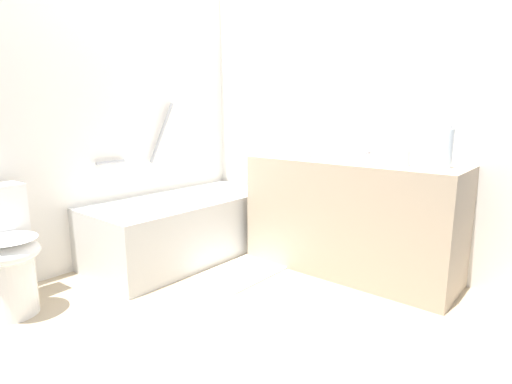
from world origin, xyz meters
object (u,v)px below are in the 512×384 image
(bathtub, at_px, (185,224))
(drinking_glass_0, at_px, (282,149))
(water_bottle_2, at_px, (447,148))
(drinking_glass_1, at_px, (404,158))
(sink_faucet, at_px, (368,156))
(water_bottle_0, at_px, (306,145))
(bath_mat, at_px, (245,271))
(sink_basin, at_px, (358,159))
(toilet, at_px, (2,253))
(water_bottle_1, at_px, (335,143))

(bathtub, distance_m, drinking_glass_0, 1.01)
(water_bottle_2, xyz_separation_m, drinking_glass_1, (-0.06, 0.24, -0.07))
(bathtub, relative_size, sink_faucet, 10.25)
(sink_faucet, height_order, water_bottle_2, water_bottle_2)
(water_bottle_0, relative_size, bath_mat, 0.30)
(bath_mat, bearing_deg, sink_faucet, -44.43)
(water_bottle_0, bearing_deg, drinking_glass_0, 89.78)
(drinking_glass_0, xyz_separation_m, drinking_glass_1, (-0.02, -0.99, 0.00))
(water_bottle_0, bearing_deg, drinking_glass_1, -91.82)
(bathtub, height_order, drinking_glass_1, bathtub)
(sink_basin, bearing_deg, drinking_glass_1, -88.99)
(toilet, bearing_deg, sink_basin, 50.65)
(sink_faucet, distance_m, water_bottle_1, 0.26)
(bathtub, relative_size, drinking_glass_1, 16.08)
(water_bottle_0, bearing_deg, bath_mat, 159.61)
(toilet, distance_m, water_bottle_1, 2.24)
(sink_basin, bearing_deg, water_bottle_2, -83.68)
(bathtub, relative_size, water_bottle_0, 7.73)
(drinking_glass_0, distance_m, bath_mat, 1.01)
(toilet, bearing_deg, bathtub, 83.76)
(sink_faucet, relative_size, bath_mat, 0.22)
(drinking_glass_0, xyz_separation_m, bath_mat, (-0.51, -0.04, -0.87))
(bathtub, height_order, sink_basin, bathtub)
(water_bottle_2, distance_m, drinking_glass_1, 0.26)
(sink_basin, xyz_separation_m, sink_faucet, (0.17, 0.00, 0.01))
(toilet, height_order, drinking_glass_0, drinking_glass_0)
(bath_mat, bearing_deg, toilet, 153.66)
(bathtub, bearing_deg, water_bottle_1, -62.76)
(bathtub, relative_size, toilet, 2.05)
(water_bottle_2, distance_m, drinking_glass_0, 1.23)
(drinking_glass_0, bearing_deg, water_bottle_0, -90.22)
(sink_faucet, bearing_deg, bathtub, 118.82)
(bathtub, bearing_deg, drinking_glass_1, -71.50)
(drinking_glass_1, bearing_deg, bath_mat, 116.91)
(toilet, xyz_separation_m, water_bottle_1, (1.86, -1.11, 0.58))
(water_bottle_2, xyz_separation_m, drinking_glass_0, (-0.03, 1.23, -0.07))
(sink_faucet, distance_m, drinking_glass_1, 0.36)
(bathtub, height_order, water_bottle_0, bathtub)
(sink_basin, relative_size, sink_faucet, 1.86)
(water_bottle_0, bearing_deg, toilet, 155.22)
(sink_basin, distance_m, drinking_glass_0, 0.67)
(sink_basin, relative_size, water_bottle_0, 1.40)
(water_bottle_2, relative_size, drinking_glass_0, 2.71)
(sink_faucet, relative_size, water_bottle_2, 0.58)
(sink_basin, relative_size, water_bottle_2, 1.08)
(water_bottle_0, distance_m, bath_mat, 1.06)
(water_bottle_1, relative_size, bath_mat, 0.37)
(bathtub, relative_size, sink_basin, 5.53)
(toilet, xyz_separation_m, water_bottle_2, (1.90, -1.86, 0.58))
(bathtub, height_order, sink_faucet, bathtub)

